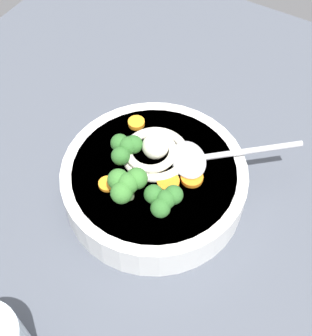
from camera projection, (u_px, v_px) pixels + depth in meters
table_slab at (170, 210)px, 63.22cm from camera, size 94.00×94.00×3.94cm
soup_bowl at (156, 180)px, 60.35cm from camera, size 23.75×23.75×5.42cm
noodle_pile at (154, 151)px, 58.28cm from camera, size 9.57×9.39×3.85cm
soup_spoon at (199, 158)px, 58.16cm from camera, size 13.81×15.24×1.60cm
broccoli_floret_near_spoon at (164, 200)px, 52.79cm from camera, size 4.55×3.91×3.59cm
broccoli_floret_left at (125, 149)px, 57.14cm from camera, size 4.63×3.98×3.66cm
broccoli_floret_right at (126, 184)px, 53.72cm from camera, size 5.16×4.44×4.08cm
carrot_slice_far at (192, 178)px, 57.00cm from camera, size 2.82×2.82×0.59cm
carrot_slice_extra_b at (167, 182)px, 56.53cm from camera, size 2.81×2.81×0.79cm
carrot_slice_beside_noodles at (136, 123)px, 62.30cm from camera, size 2.27×2.27×0.65cm
carrot_slice_extra_a at (107, 184)px, 56.52cm from camera, size 2.19×2.19×0.47cm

